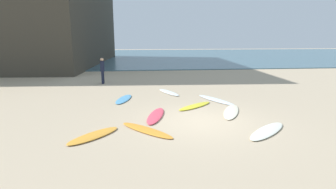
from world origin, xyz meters
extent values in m
plane|color=tan|center=(0.00, 0.00, 0.00)|extent=(120.00, 120.00, 0.00)
cube|color=#426675|center=(0.00, 35.28, 0.04)|extent=(120.00, 40.00, 0.08)
ellipsoid|color=orange|center=(-2.04, -0.79, 0.03)|extent=(1.94, 2.04, 0.06)
ellipsoid|color=silver|center=(1.50, 3.16, 0.03)|extent=(1.56, 2.54, 0.07)
ellipsoid|color=white|center=(-0.62, 5.18, 0.04)|extent=(1.26, 2.14, 0.08)
ellipsoid|color=silver|center=(1.96, -1.31, 0.03)|extent=(2.10, 1.95, 0.07)
ellipsoid|color=#E5455A|center=(-1.63, 0.79, 0.04)|extent=(1.07, 2.33, 0.08)
ellipsoid|color=yellow|center=(0.24, 2.10, 0.04)|extent=(1.97, 1.76, 0.07)
ellipsoid|color=#559FD1|center=(-3.06, 3.81, 0.03)|extent=(1.01, 2.15, 0.07)
ellipsoid|color=#EDE6C3|center=(1.56, 1.06, 0.03)|extent=(1.52, 2.42, 0.07)
ellipsoid|color=gold|center=(-3.71, -1.12, 0.04)|extent=(1.73, 1.82, 0.08)
cylinder|color=#191E33|center=(-4.74, 8.61, 0.41)|extent=(0.14, 0.14, 0.83)
cylinder|color=#191E33|center=(-4.71, 8.81, 0.41)|extent=(0.14, 0.14, 0.83)
cylinder|color=#191E33|center=(-4.73, 8.71, 1.17)|extent=(0.31, 0.31, 0.69)
sphere|color=tan|center=(-4.73, 8.71, 1.63)|extent=(0.22, 0.22, 0.22)
camera|label=1|loc=(-2.21, -9.09, 3.08)|focal=27.79mm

